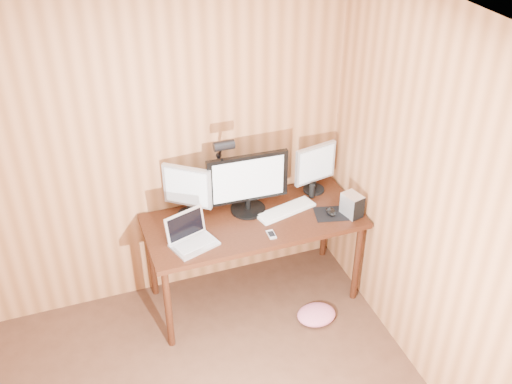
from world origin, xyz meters
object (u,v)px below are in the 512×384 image
monitor_center (248,183)px  phone (271,235)px  mouse (331,212)px  speaker (312,191)px  desk (251,227)px  hard_drive (352,205)px  monitor_right (315,167)px  laptop (190,236)px  monitor_left (187,190)px  keyboard (286,210)px  desk_lamp (222,162)px

monitor_center → phone: size_ratio=5.92×
mouse → speaker: 0.27m
mouse → phone: mouse is taller
desk → hard_drive: 0.78m
monitor_right → monitor_center: bearing=176.4°
laptop → speaker: size_ratio=3.31×
monitor_center → phone: bearing=-79.1°
monitor_center → laptop: bearing=-152.7°
speaker → monitor_left: bearing=175.3°
laptop → keyboard: 0.78m
monitor_left → phone: size_ratio=4.05×
keyboard → desk_lamp: size_ratio=0.75×
laptop → desk_lamp: bearing=25.7°
desk → monitor_left: 0.57m
monitor_center → keyboard: (0.26, -0.11, -0.24)m
keyboard → hard_drive: (0.44, -0.20, 0.08)m
speaker → desk_lamp: bearing=172.5°
monitor_right → desk: bearing=-178.8°
monitor_right → phone: monitor_right is taller
monitor_right → speaker: (-0.05, -0.08, -0.16)m
desk → speaker: speaker is taller
speaker → phone: bearing=-143.0°
keyboard → speaker: bearing=9.2°
laptop → monitor_right: bearing=-2.1°
monitor_left → laptop: bearing=-65.0°
laptop → keyboard: (0.77, 0.13, -0.04)m
monitor_left → speaker: monitor_left is taller
monitor_right → mouse: size_ratio=3.66×
monitor_left → mouse: 1.08m
monitor_right → laptop: monitor_right is taller
keyboard → desk_lamp: desk_lamp is taller
laptop → phone: (0.56, -0.11, -0.05)m
monitor_center → monitor_right: size_ratio=1.51×
laptop → speaker: bearing=-5.4°
monitor_right → monitor_left: bearing=168.1°
monitor_left → speaker: size_ratio=3.78×
monitor_left → monitor_right: monitor_left is taller
laptop → hard_drive: 1.22m
laptop → phone: bearing=-29.9°
monitor_left → laptop: size_ratio=1.14×
mouse → hard_drive: size_ratio=0.62×
monitor_right → speaker: 0.19m
monitor_center → hard_drive: monitor_center is taller
keyboard → mouse: size_ratio=4.43×
monitor_center → desk_lamp: size_ratio=0.94×
hard_drive → keyboard: bearing=141.1°
hard_drive → monitor_center: bearing=141.9°
phone → desk: bearing=101.3°
monitor_left → monitor_center: bearing=26.4°
laptop → hard_drive: size_ratio=2.04×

